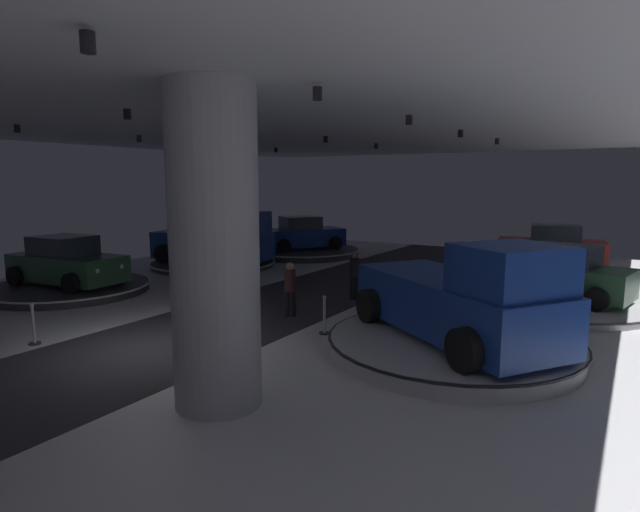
% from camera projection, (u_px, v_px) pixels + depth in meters
% --- Properties ---
extents(ground, '(24.00, 44.00, 0.06)m').
position_uv_depth(ground, '(149.00, 349.00, 12.05)').
color(ground, silver).
extents(ceiling_with_spotlights, '(24.00, 44.00, 0.39)m').
position_uv_depth(ceiling_with_spotlights, '(136.00, 104.00, 11.24)').
color(ceiling_with_spotlights, silver).
extents(column_left, '(1.50, 1.50, 5.50)m').
position_uv_depth(column_left, '(222.00, 212.00, 18.89)').
color(column_left, '#ADADB2').
rests_on(column_left, ground).
extents(column_right, '(1.52, 1.52, 5.50)m').
position_uv_depth(column_right, '(215.00, 249.00, 8.71)').
color(column_right, '#ADADB2').
rests_on(column_right, ground).
extents(display_platform_deep_left, '(5.99, 5.99, 0.34)m').
position_uv_depth(display_platform_deep_left, '(303.00, 251.00, 27.22)').
color(display_platform_deep_left, '#333338').
rests_on(display_platform_deep_left, ground).
extents(display_car_deep_left, '(3.85, 4.49, 1.71)m').
position_uv_depth(display_car_deep_left, '(303.00, 234.00, 27.07)').
color(display_car_deep_left, navy).
rests_on(display_car_deep_left, display_platform_deep_left).
extents(display_platform_far_left, '(5.68, 5.68, 0.23)m').
position_uv_depth(display_platform_far_left, '(213.00, 263.00, 23.64)').
color(display_platform_far_left, '#333338').
rests_on(display_platform_far_left, ground).
extents(pickup_truck_far_left, '(5.64, 3.59, 2.30)m').
position_uv_depth(pickup_truck_far_left, '(219.00, 241.00, 23.39)').
color(pickup_truck_far_left, navy).
rests_on(pickup_truck_far_left, display_platform_far_left).
extents(display_platform_mid_right, '(5.68, 5.68, 0.38)m').
position_uv_depth(display_platform_mid_right, '(452.00, 344.00, 11.72)').
color(display_platform_mid_right, '#B7B7BC').
rests_on(display_platform_mid_right, ground).
extents(pickup_truck_mid_right, '(5.55, 4.77, 2.30)m').
position_uv_depth(pickup_truck_mid_right, '(463.00, 300.00, 11.27)').
color(pickup_truck_mid_right, navy).
rests_on(pickup_truck_mid_right, display_platform_mid_right).
extents(display_platform_deep_right, '(6.01, 6.01, 0.34)m').
position_uv_depth(display_platform_deep_right, '(549.00, 268.00, 21.99)').
color(display_platform_deep_right, '#B7B7BC').
rests_on(display_platform_deep_right, ground).
extents(display_car_deep_right, '(4.45, 2.82, 1.71)m').
position_uv_depth(display_car_deep_right, '(551.00, 247.00, 21.85)').
color(display_car_deep_right, maroon).
rests_on(display_car_deep_right, display_platform_deep_right).
extents(display_platform_mid_left, '(5.48, 5.48, 0.29)m').
position_uv_depth(display_platform_mid_left, '(69.00, 288.00, 18.07)').
color(display_platform_mid_left, '#333338').
rests_on(display_platform_mid_left, ground).
extents(display_car_mid_left, '(4.36, 2.53, 1.71)m').
position_uv_depth(display_car_mid_left, '(67.00, 263.00, 17.96)').
color(display_car_mid_left, '#2D5638').
rests_on(display_car_mid_left, display_platform_mid_left).
extents(display_platform_far_right, '(5.99, 5.99, 0.23)m').
position_uv_depth(display_platform_far_right, '(555.00, 301.00, 16.25)').
color(display_platform_far_right, '#B7B7BC').
rests_on(display_platform_far_right, ground).
extents(display_car_far_right, '(4.47, 2.87, 1.71)m').
position_uv_depth(display_car_far_right, '(558.00, 274.00, 16.10)').
color(display_car_far_right, '#2D5638').
rests_on(display_car_far_right, display_platform_far_right).
extents(visitor_walking_near, '(0.32, 0.32, 1.59)m').
position_uv_depth(visitor_walking_near, '(290.00, 286.00, 14.74)').
color(visitor_walking_near, black).
rests_on(visitor_walking_near, ground).
extents(visitor_walking_far, '(0.32, 0.32, 1.59)m').
position_uv_depth(visitor_walking_far, '(354.00, 272.00, 16.92)').
color(visitor_walking_far, black).
rests_on(visitor_walking_far, ground).
extents(stanchion_a, '(0.28, 0.28, 1.01)m').
position_uv_depth(stanchion_a, '(235.00, 321.00, 12.99)').
color(stanchion_a, '#333338').
rests_on(stanchion_a, ground).
extents(stanchion_b, '(0.28, 0.28, 1.01)m').
position_uv_depth(stanchion_b, '(34.00, 329.00, 12.30)').
color(stanchion_b, '#333338').
rests_on(stanchion_b, ground).
extents(stanchion_c, '(0.28, 0.28, 1.01)m').
position_uv_depth(stanchion_c, '(324.00, 320.00, 13.14)').
color(stanchion_c, '#333338').
rests_on(stanchion_c, ground).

